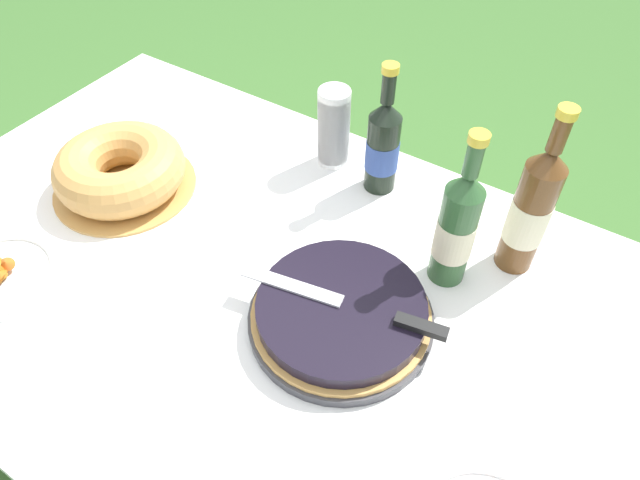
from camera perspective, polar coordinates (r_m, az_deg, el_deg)
ground_plane at (r=1.69m, az=-4.39°, el=-18.80°), size 16.00×16.00×0.00m
garden_table at (r=1.15m, az=-6.15°, el=-5.91°), size 1.58×0.98×0.69m
tablecloth at (r=1.11m, az=-6.36°, el=-4.28°), size 1.59×0.99×0.10m
berry_tart at (r=1.01m, az=2.14°, el=-7.33°), size 0.33×0.33×0.06m
serving_knife at (r=0.98m, az=3.81°, el=-6.64°), size 0.37×0.09×0.01m
bundt_cake at (r=1.31m, az=-19.36°, el=6.66°), size 0.31×0.31×0.10m
cup_stack at (r=1.29m, az=1.38°, el=11.17°), size 0.07×0.07×0.19m
cider_bottle_green at (r=1.04m, az=13.48°, el=1.16°), size 0.07×0.07×0.33m
cider_bottle_amber at (r=1.09m, az=20.33°, el=2.76°), size 0.07×0.07×0.35m
juice_bottle_red at (r=1.22m, az=6.30°, el=9.36°), size 0.07×0.07×0.30m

